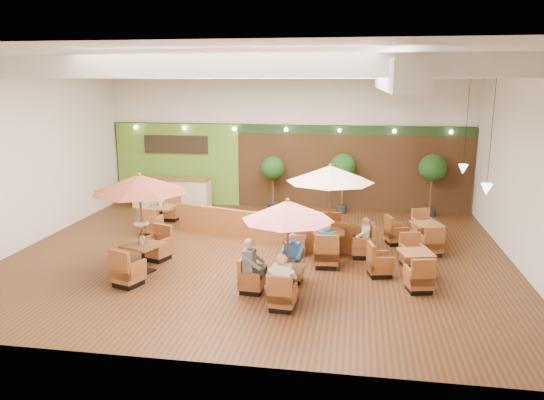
% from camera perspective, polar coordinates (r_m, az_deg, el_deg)
% --- Properties ---
extents(room, '(14.04, 14.00, 5.52)m').
position_cam_1_polar(room, '(15.67, 0.23, 8.20)').
color(room, '#381E0F').
rests_on(room, ground).
extents(service_counter, '(3.00, 0.75, 1.18)m').
position_cam_1_polar(service_counter, '(21.01, -10.72, 0.76)').
color(service_counter, beige).
rests_on(service_counter, ground).
extents(booth_divider, '(6.20, 2.07, 0.89)m').
position_cam_1_polar(booth_divider, '(16.31, -0.57, -3.00)').
color(booth_divider, brown).
rests_on(booth_divider, ground).
extents(table_0, '(2.43, 2.72, 2.63)m').
position_cam_1_polar(table_0, '(13.78, -14.01, 0.27)').
color(table_0, brown).
rests_on(table_0, ground).
extents(table_1, '(2.19, 2.26, 2.31)m').
position_cam_1_polar(table_1, '(12.01, 1.45, -2.73)').
color(table_1, brown).
rests_on(table_1, ground).
extents(table_2, '(2.60, 2.60, 2.65)m').
position_cam_1_polar(table_2, '(14.77, 6.23, 0.67)').
color(table_2, brown).
rests_on(table_2, ground).
extents(table_3, '(0.86, 2.47, 1.51)m').
position_cam_1_polar(table_3, '(18.28, -11.86, -1.39)').
color(table_3, brown).
rests_on(table_3, ground).
extents(table_4, '(1.69, 2.44, 0.88)m').
position_cam_1_polar(table_4, '(13.85, 14.10, -6.82)').
color(table_4, brown).
rests_on(table_4, ground).
extents(table_5, '(1.75, 2.51, 0.89)m').
position_cam_1_polar(table_5, '(16.57, 15.37, -3.62)').
color(table_5, brown).
rests_on(table_5, ground).
extents(topiary_0, '(0.89, 0.89, 2.08)m').
position_cam_1_polar(topiary_0, '(20.04, 0.10, 3.22)').
color(topiary_0, black).
rests_on(topiary_0, ground).
extents(topiary_1, '(0.96, 0.96, 2.23)m').
position_cam_1_polar(topiary_1, '(19.78, 7.64, 3.30)').
color(topiary_1, black).
rests_on(topiary_1, ground).
extents(topiary_2, '(0.98, 0.98, 2.28)m').
position_cam_1_polar(topiary_2, '(19.95, 16.86, 3.06)').
color(topiary_2, black).
rests_on(topiary_2, ground).
extents(diner_0, '(0.42, 0.34, 0.83)m').
position_cam_1_polar(diner_0, '(11.50, 1.11, -8.18)').
color(diner_0, white).
rests_on(diner_0, ground).
extents(diner_1, '(0.41, 0.35, 0.77)m').
position_cam_1_polar(diner_1, '(13.07, 2.15, -5.68)').
color(diner_1, '#2A70B9').
rests_on(diner_1, ground).
extents(diner_2, '(0.34, 0.43, 0.86)m').
position_cam_1_polar(diner_2, '(12.40, -2.20, -6.54)').
color(diner_2, slate).
rests_on(diner_2, ground).
extents(diner_3, '(0.40, 0.33, 0.78)m').
position_cam_1_polar(diner_3, '(14.09, 5.91, -4.33)').
color(diner_3, '#2A70B9').
rests_on(diner_3, ground).
extents(diner_4, '(0.29, 0.36, 0.71)m').
position_cam_1_polar(diner_4, '(15.01, 9.83, -3.48)').
color(diner_4, white).
rests_on(diner_4, ground).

